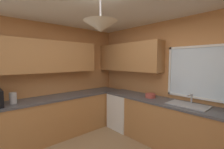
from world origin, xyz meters
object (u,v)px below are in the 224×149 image
at_px(sink_assembly, 188,105).
at_px(bowl, 150,96).
at_px(dishwasher, 123,111).
at_px(kettle, 13,98).

bearing_deg(sink_assembly, bowl, -179.58).
bearing_deg(bowl, dishwasher, -177.81).
distance_m(kettle, sink_assembly, 3.20).
bearing_deg(kettle, bowl, 58.32).
bearing_deg(sink_assembly, dishwasher, -178.69).
xyz_separation_m(dishwasher, bowl, (0.78, 0.03, 0.52)).
height_order(kettle, sink_assembly, kettle).
distance_m(kettle, bowl, 2.71).
bearing_deg(bowl, sink_assembly, 0.42).
relative_size(kettle, bowl, 0.97).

